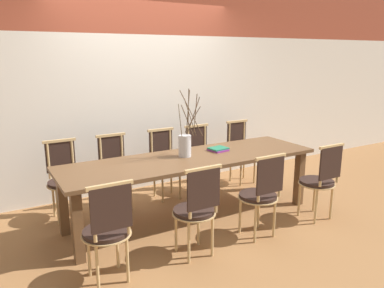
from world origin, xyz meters
TOP-DOWN VIEW (x-y plane):
  - ground_plane at (0.00, 0.00)m, footprint 16.00×16.00m
  - wall_rear at (0.00, 1.27)m, footprint 12.00×0.06m
  - dining_table at (0.00, 0.00)m, footprint 2.91×0.84m
  - chair_near_leftend at (-1.21, -0.75)m, footprint 0.41×0.41m
  - chair_near_left at (-0.38, -0.75)m, footprint 0.41×0.41m
  - chair_near_center at (0.37, -0.75)m, footprint 0.41×0.41m
  - chair_near_right at (1.22, -0.75)m, footprint 0.41×0.41m
  - chair_far_leftend at (-1.24, 0.75)m, footprint 0.41×0.41m
  - chair_far_left at (-0.64, 0.75)m, footprint 0.41×0.41m
  - chair_far_center at (0.03, 0.75)m, footprint 0.41×0.41m
  - chair_far_right at (0.57, 0.75)m, footprint 0.41×0.41m
  - chair_far_rightend at (1.25, 0.75)m, footprint 0.41×0.41m
  - vase_centerpiece at (-0.05, 0.07)m, footprint 0.30×0.31m
  - book_stack at (0.41, 0.09)m, footprint 0.23×0.22m

SIDE VIEW (x-z plane):
  - ground_plane at x=0.00m, z-range 0.00..0.00m
  - chair_near_leftend at x=-1.21m, z-range 0.04..0.93m
  - chair_near_left at x=-0.38m, z-range 0.04..0.93m
  - chair_near_center at x=0.37m, z-range 0.04..0.93m
  - chair_near_right at x=1.22m, z-range 0.04..0.93m
  - chair_far_leftend at x=-1.24m, z-range 0.04..0.93m
  - chair_far_left at x=-0.64m, z-range 0.04..0.93m
  - chair_far_center at x=0.03m, z-range 0.04..0.93m
  - chair_far_right at x=0.57m, z-range 0.04..0.93m
  - chair_far_rightend at x=1.25m, z-range 0.04..0.93m
  - dining_table at x=0.00m, z-range 0.27..0.99m
  - book_stack at x=0.41m, z-range 0.72..0.76m
  - vase_centerpiece at x=-0.05m, z-range 0.48..1.24m
  - wall_rear at x=0.00m, z-range 0.00..3.20m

